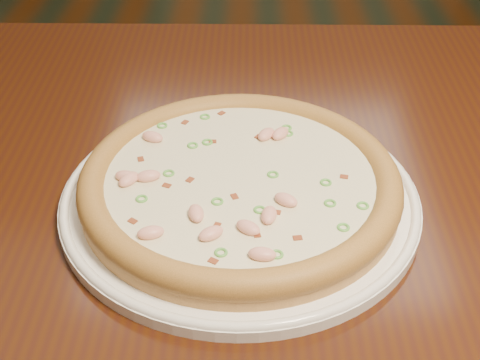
{
  "coord_description": "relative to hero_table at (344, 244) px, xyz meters",
  "views": [
    {
      "loc": [
        -0.09,
        -0.88,
        1.17
      ],
      "look_at": [
        -0.09,
        -0.35,
        0.78
      ],
      "focal_mm": 50.0,
      "sensor_mm": 36.0,
      "label": 1
    }
  ],
  "objects": [
    {
      "name": "pizza",
      "position": [
        -0.12,
        -0.05,
        0.13
      ],
      "size": [
        0.32,
        0.32,
        0.03
      ],
      "color": "tan",
      "rests_on": "plate"
    },
    {
      "name": "plate",
      "position": [
        -0.12,
        -0.05,
        0.11
      ],
      "size": [
        0.36,
        0.36,
        0.02
      ],
      "color": "white",
      "rests_on": "hero_table"
    },
    {
      "name": "hero_table",
      "position": [
        0.0,
        0.0,
        0.0
      ],
      "size": [
        1.2,
        0.8,
        0.75
      ],
      "color": "black",
      "rests_on": "ground"
    }
  ]
}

